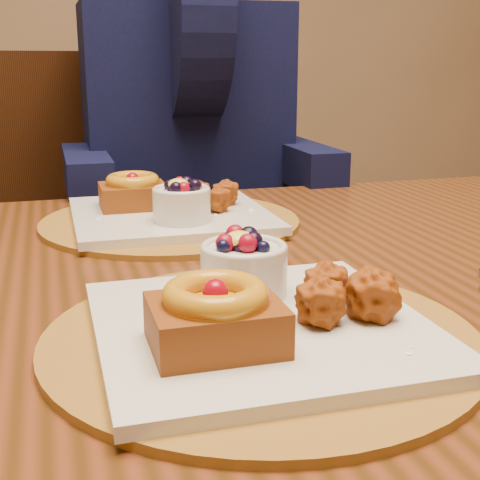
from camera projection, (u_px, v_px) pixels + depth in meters
name	position (u px, v px, depth m)	size (l,w,h in m)	color
dining_table	(205.00, 329.00, 0.81)	(1.60, 0.90, 0.76)	#381F0A
place_setting_near	(257.00, 316.00, 0.58)	(0.38, 0.38, 0.08)	brown
place_setting_far	(169.00, 211.00, 0.98)	(0.38, 0.38, 0.08)	brown
chair_far	(118.00, 256.00, 1.52)	(0.61, 0.61, 1.01)	black
diner	(186.00, 100.00, 1.41)	(0.52, 0.50, 0.85)	black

